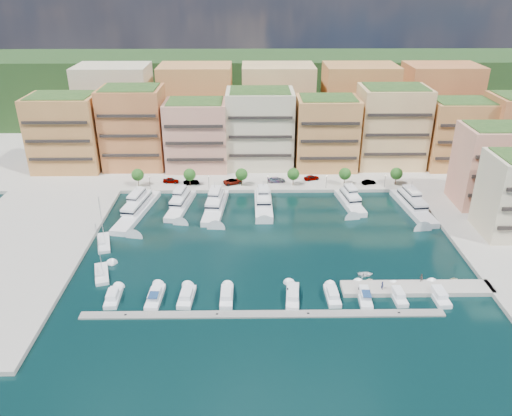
{
  "coord_description": "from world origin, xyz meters",
  "views": [
    {
      "loc": [
        -5.33,
        -109.82,
        61.37
      ],
      "look_at": [
        -3.86,
        6.62,
        6.0
      ],
      "focal_mm": 35.0,
      "sensor_mm": 36.0,
      "label": 1
    }
  ],
  "objects_px": {
    "yacht_5": "(350,201)",
    "person_0": "(382,285)",
    "tree_5": "(396,174)",
    "yacht_6": "(412,205)",
    "cruiser_0": "(113,298)",
    "cruiser_7": "(364,296)",
    "tender_3": "(454,279)",
    "yacht_2": "(216,205)",
    "sailboat_1": "(104,243)",
    "cruiser_1": "(155,297)",
    "tender_1": "(369,280)",
    "tree_1": "(190,175)",
    "cruiser_2": "(187,297)",
    "cruiser_3": "(227,297)",
    "car_3": "(276,180)",
    "yacht_3": "(263,202)",
    "cruiser_9": "(438,295)",
    "car_0": "(171,180)",
    "tree_3": "(293,174)",
    "lamppost_2": "(268,180)",
    "yacht_0": "(138,208)",
    "sailboat_0": "(102,274)",
    "tender_0": "(366,274)",
    "person_1": "(421,278)",
    "cruiser_8": "(397,295)",
    "tree_4": "(345,174)",
    "lamppost_0": "(150,180)",
    "lamppost_3": "(326,180)",
    "lamppost_4": "(385,179)",
    "car_1": "(191,182)",
    "cruiser_5": "(293,296)",
    "tree_0": "(138,175)",
    "cruiser_6": "(332,296)",
    "tree_2": "(242,174)",
    "car_5": "(369,182)",
    "car_4": "(312,178)"
  },
  "relations": [
    {
      "from": "cruiser_2",
      "to": "cruiser_6",
      "type": "height_order",
      "value": "same"
    },
    {
      "from": "yacht_0",
      "to": "cruiser_5",
      "type": "bearing_deg",
      "value": -45.8
    },
    {
      "from": "tree_2",
      "to": "cruiser_6",
      "type": "bearing_deg",
      "value": -71.36
    },
    {
      "from": "tree_2",
      "to": "cruiser_2",
      "type": "height_order",
      "value": "tree_2"
    },
    {
      "from": "lamppost_2",
      "to": "yacht_6",
      "type": "relative_size",
      "value": 0.18
    },
    {
      "from": "car_1",
      "to": "yacht_5",
      "type": "bearing_deg",
      "value": -122.2
    },
    {
      "from": "lamppost_3",
      "to": "yacht_6",
      "type": "relative_size",
      "value": 0.18
    },
    {
      "from": "tender_3",
      "to": "car_0",
      "type": "distance_m",
      "value": 88.37
    },
    {
      "from": "tree_1",
      "to": "car_4",
      "type": "xyz_separation_m",
      "value": [
        38.29,
        4.34,
        -2.91
      ]
    },
    {
      "from": "person_1",
      "to": "tender_3",
      "type": "bearing_deg",
      "value": 167.37
    },
    {
      "from": "cruiser_8",
      "to": "sailboat_1",
      "type": "relative_size",
      "value": 0.57
    },
    {
      "from": "yacht_0",
      "to": "yacht_3",
      "type": "distance_m",
      "value": 35.56
    },
    {
      "from": "yacht_6",
      "to": "cruiser_0",
      "type": "xyz_separation_m",
      "value": [
        -74.6,
        -42.87,
        -0.66
      ]
    },
    {
      "from": "tree_3",
      "to": "lamppost_2",
      "type": "relative_size",
      "value": 1.35
    },
    {
      "from": "tender_1",
      "to": "tender_0",
      "type": "height_order",
      "value": "tender_1"
    },
    {
      "from": "tree_0",
      "to": "cruiser_1",
      "type": "relative_size",
      "value": 0.65
    },
    {
      "from": "cruiser_9",
      "to": "car_0",
      "type": "bearing_deg",
      "value": 136.53
    },
    {
      "from": "tree_1",
      "to": "cruiser_2",
      "type": "bearing_deg",
      "value": -84.7
    },
    {
      "from": "cruiser_8",
      "to": "lamppost_4",
      "type": "bearing_deg",
      "value": 78.99
    },
    {
      "from": "cruiser_7",
      "to": "car_1",
      "type": "xyz_separation_m",
      "value": [
        -41.93,
        59.21,
        1.23
      ]
    },
    {
      "from": "sailboat_1",
      "to": "cruiser_7",
      "type": "bearing_deg",
      "value": -21.21
    },
    {
      "from": "sailboat_1",
      "to": "tender_0",
      "type": "xyz_separation_m",
      "value": [
        62.11,
        -14.81,
        0.05
      ]
    },
    {
      "from": "car_0",
      "to": "car_1",
      "type": "relative_size",
      "value": 1.01
    },
    {
      "from": "lamppost_0",
      "to": "lamppost_3",
      "type": "xyz_separation_m",
      "value": [
        54.0,
        0.0,
        0.0
      ]
    },
    {
      "from": "yacht_0",
      "to": "tender_1",
      "type": "height_order",
      "value": "yacht_0"
    },
    {
      "from": "sailboat_1",
      "to": "tender_3",
      "type": "xyz_separation_m",
      "value": [
        81.12,
        -17.04,
        0.11
      ]
    },
    {
      "from": "lamppost_3",
      "to": "tree_1",
      "type": "bearing_deg",
      "value": 176.87
    },
    {
      "from": "cruiser_3",
      "to": "cruiser_7",
      "type": "height_order",
      "value": "cruiser_7"
    },
    {
      "from": "tender_3",
      "to": "tender_1",
      "type": "bearing_deg",
      "value": 95.27
    },
    {
      "from": "cruiser_1",
      "to": "tender_1",
      "type": "distance_m",
      "value": 46.11
    },
    {
      "from": "yacht_5",
      "to": "cruiser_7",
      "type": "xyz_separation_m",
      "value": [
        -5.42,
        -45.97,
        -0.64
      ]
    },
    {
      "from": "car_1",
      "to": "car_5",
      "type": "xyz_separation_m",
      "value": [
        55.61,
        -0.54,
        -0.07
      ]
    },
    {
      "from": "lamppost_0",
      "to": "cruiser_2",
      "type": "height_order",
      "value": "lamppost_0"
    },
    {
      "from": "tree_4",
      "to": "sailboat_1",
      "type": "bearing_deg",
      "value": -152.09
    },
    {
      "from": "cruiser_7",
      "to": "tender_1",
      "type": "relative_size",
      "value": 5.72
    },
    {
      "from": "car_3",
      "to": "yacht_3",
      "type": "bearing_deg",
      "value": 155.95
    },
    {
      "from": "yacht_0",
      "to": "sailboat_1",
      "type": "bearing_deg",
      "value": -104.91
    },
    {
      "from": "tender_3",
      "to": "yacht_2",
      "type": "bearing_deg",
      "value": 60.43
    },
    {
      "from": "tree_5",
      "to": "person_0",
      "type": "bearing_deg",
      "value": -107.48
    },
    {
      "from": "cruiser_6",
      "to": "sailboat_1",
      "type": "relative_size",
      "value": 0.57
    },
    {
      "from": "cruiser_9",
      "to": "yacht_3",
      "type": "bearing_deg",
      "value": 128.05
    },
    {
      "from": "yacht_5",
      "to": "person_0",
      "type": "bearing_deg",
      "value": -91.72
    },
    {
      "from": "sailboat_0",
      "to": "tender_0",
      "type": "distance_m",
      "value": 58.89
    },
    {
      "from": "lamppost_3",
      "to": "car_0",
      "type": "xyz_separation_m",
      "value": [
        -48.31,
        4.82,
        -1.99
      ]
    },
    {
      "from": "cruiser_0",
      "to": "person_1",
      "type": "height_order",
      "value": "person_1"
    },
    {
      "from": "cruiser_0",
      "to": "person_1",
      "type": "bearing_deg",
      "value": 4.03
    },
    {
      "from": "person_0",
      "to": "yacht_6",
      "type": "bearing_deg",
      "value": -46.61
    },
    {
      "from": "tree_3",
      "to": "lamppost_4",
      "type": "bearing_deg",
      "value": -4.7
    },
    {
      "from": "tree_3",
      "to": "yacht_5",
      "type": "bearing_deg",
      "value": -37.97
    },
    {
      "from": "cruiser_1",
      "to": "cruiser_2",
      "type": "xyz_separation_m",
      "value": [
        6.5,
        0.03,
        -0.02
      ]
    }
  ]
}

